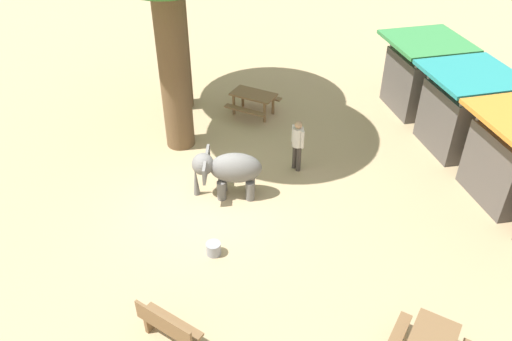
# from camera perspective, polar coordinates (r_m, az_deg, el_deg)

# --- Properties ---
(ground_plane) EXTENTS (60.00, 60.00, 0.00)m
(ground_plane) POSITION_cam_1_polar(r_m,az_deg,el_deg) (13.97, -5.77, -3.72)
(ground_plane) COLOR tan
(elephant) EXTENTS (1.36, 1.93, 1.33)m
(elephant) POSITION_cam_1_polar(r_m,az_deg,el_deg) (13.75, -3.10, 0.12)
(elephant) COLOR slate
(elephant) RESTS_ON ground_plane
(person_handler) EXTENTS (0.48, 0.32, 1.62)m
(person_handler) POSITION_cam_1_polar(r_m,az_deg,el_deg) (14.74, 4.64, 3.21)
(person_handler) COLOR #3F3833
(person_handler) RESTS_ON ground_plane
(wooden_bench) EXTENTS (1.30, 1.25, 0.88)m
(wooden_bench) POSITION_cam_1_polar(r_m,az_deg,el_deg) (10.65, -9.77, -16.69)
(wooden_bench) COLOR brown
(wooden_bench) RESTS_ON ground_plane
(picnic_table_near) EXTENTS (2.10, 2.10, 0.78)m
(picnic_table_near) POSITION_cam_1_polar(r_m,az_deg,el_deg) (17.76, -0.30, 7.99)
(picnic_table_near) COLOR brown
(picnic_table_near) RESTS_ON ground_plane
(market_stall_green) EXTENTS (2.50, 2.50, 2.52)m
(market_stall_green) POSITION_cam_1_polar(r_m,az_deg,el_deg) (18.79, 17.82, 9.74)
(market_stall_green) COLOR #59514C
(market_stall_green) RESTS_ON ground_plane
(market_stall_teal) EXTENTS (2.50, 2.50, 2.52)m
(market_stall_teal) POSITION_cam_1_polar(r_m,az_deg,el_deg) (16.87, 21.92, 5.80)
(market_stall_teal) COLOR #59514C
(market_stall_teal) RESTS_ON ground_plane
(feed_bucket) EXTENTS (0.36, 0.36, 0.32)m
(feed_bucket) POSITION_cam_1_polar(r_m,az_deg,el_deg) (12.44, -4.75, -8.65)
(feed_bucket) COLOR gray
(feed_bucket) RESTS_ON ground_plane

